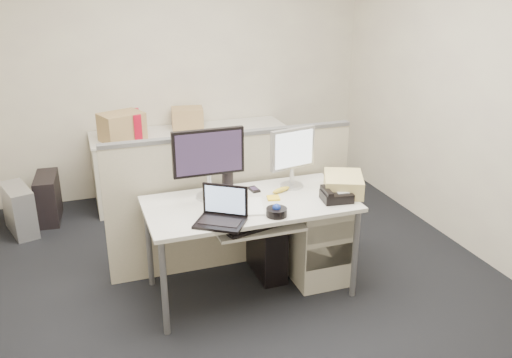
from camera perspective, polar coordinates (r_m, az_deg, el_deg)
name	(u,v)px	position (r m, az deg, el deg)	size (l,w,h in m)	color
floor	(250,290)	(4.24, -0.60, -11.58)	(4.00, 4.50, 0.01)	black
wall_back	(181,66)	(5.82, -7.89, 11.67)	(4.00, 0.02, 2.70)	beige
wall_front	(479,292)	(1.86, 22.44, -10.96)	(4.00, 0.02, 2.70)	beige
wall_right	(489,97)	(4.71, 23.33, 7.93)	(0.02, 4.50, 2.70)	beige
desk	(250,210)	(3.92, -0.64, -3.32)	(1.50, 0.75, 0.73)	beige
keyboard_tray	(258,226)	(3.79, 0.23, -5.00)	(0.62, 0.32, 0.02)	beige
drawer_pedestal	(314,238)	(4.30, 6.17, -6.17)	(0.40, 0.55, 0.65)	beige
cubicle_partition	(232,202)	(4.35, -2.50, -2.40)	(2.00, 0.06, 1.10)	#A59F84
back_counter	(192,165)	(5.77, -6.75, 1.44)	(2.00, 0.60, 0.72)	beige
monitor_main	(209,164)	(3.89, -4.99, 1.59)	(0.52, 0.20, 0.52)	black
monitor_small	(292,158)	(4.10, 3.85, 2.17)	(0.37, 0.19, 0.46)	#B7B7BC
laptop	(220,208)	(3.52, -3.83, -3.05)	(0.31, 0.23, 0.23)	black
trackball	(277,212)	(3.67, 2.18, -3.50)	(0.14, 0.14, 0.06)	black
desk_phone	(337,196)	(3.95, 8.48, -1.81)	(0.21, 0.17, 0.07)	black
paper_stack	(246,207)	(3.81, -1.07, -2.92)	(0.24, 0.30, 0.01)	silver
sticky_pad	(273,198)	(3.95, 1.84, -2.01)	(0.09, 0.09, 0.01)	yellow
travel_mug	(228,182)	(4.03, -3.00, -0.29)	(0.08, 0.08, 0.18)	black
banana	(281,190)	(4.06, 2.65, -1.15)	(0.17, 0.04, 0.04)	yellow
cellphone	(254,189)	(4.09, -0.21, -1.11)	(0.06, 0.11, 0.02)	black
manila_folders	(343,184)	(4.09, 9.17, -0.50)	(0.28, 0.35, 0.13)	tan
keyboard	(253,227)	(3.73, -0.29, -5.05)	(0.41, 0.15, 0.02)	black
pc_tower_desk	(266,248)	(4.35, 1.06, -7.26)	(0.19, 0.47, 0.44)	black
pc_tower_spare_dark	(48,198)	(5.62, -21.03, -1.87)	(0.19, 0.49, 0.45)	black
pc_tower_spare_silver	(19,210)	(5.45, -23.66, -2.99)	(0.19, 0.48, 0.45)	#B7B7BC
cardboard_box_left	(122,128)	(5.40, -13.93, 5.25)	(0.39, 0.29, 0.29)	tan
cardboard_box_right	(188,119)	(5.74, -7.22, 6.30)	(0.32, 0.25, 0.23)	tan
red_binder	(137,126)	(5.44, -12.42, 5.46)	(0.07, 0.31, 0.29)	red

